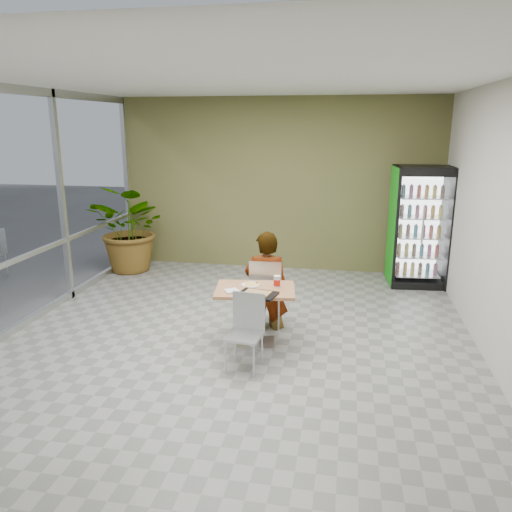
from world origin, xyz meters
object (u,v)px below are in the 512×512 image
object	(u,v)px
seated_woman	(266,290)
cafeteria_tray	(257,294)
dining_table	(255,305)
chair_far	(266,288)
chair_near	(247,325)
soda_cup	(277,282)
beverage_fridge	(419,227)
potted_plant	(132,228)

from	to	relation	value
seated_woman	cafeteria_tray	distance (m)	0.90
dining_table	chair_far	bearing A→B (deg)	85.67
dining_table	chair_near	xyz separation A→B (m)	(0.01, -0.58, -0.03)
soda_cup	cafeteria_tray	distance (m)	0.38
chair_far	seated_woman	distance (m)	0.07
chair_far	beverage_fridge	world-z (taller)	beverage_fridge
chair_near	cafeteria_tray	bearing A→B (deg)	84.75
soda_cup	cafeteria_tray	world-z (taller)	soda_cup
beverage_fridge	cafeteria_tray	bearing A→B (deg)	-129.64
seated_woman	soda_cup	world-z (taller)	seated_woman
soda_cup	chair_far	bearing A→B (deg)	113.76
chair_near	cafeteria_tray	xyz separation A→B (m)	(0.07, 0.32, 0.26)
chair_far	potted_plant	size ratio (longest dim) A/B	0.59
chair_far	seated_woman	world-z (taller)	seated_woman
cafeteria_tray	beverage_fridge	xyz separation A→B (m)	(2.21, 3.20, 0.26)
cafeteria_tray	seated_woman	bearing A→B (deg)	92.39
chair_far	potted_plant	xyz separation A→B (m)	(-2.90, 2.25, 0.26)
soda_cup	chair_near	bearing A→B (deg)	-111.24
chair_far	seated_woman	bearing A→B (deg)	-88.00
cafeteria_tray	soda_cup	bearing A→B (deg)	60.19
dining_table	beverage_fridge	xyz separation A→B (m)	(2.28, 2.94, 0.48)
dining_table	cafeteria_tray	world-z (taller)	cafeteria_tray
chair_far	seated_woman	xyz separation A→B (m)	(-0.00, 0.05, -0.04)
dining_table	seated_woman	world-z (taller)	seated_woman
chair_far	chair_near	xyz separation A→B (m)	(-0.03, -1.14, -0.06)
chair_far	soda_cup	distance (m)	0.60
chair_near	potted_plant	world-z (taller)	potted_plant
chair_far	beverage_fridge	distance (m)	3.30
beverage_fridge	soda_cup	bearing A→B (deg)	-130.15
soda_cup	beverage_fridge	world-z (taller)	beverage_fridge
dining_table	soda_cup	xyz separation A→B (m)	(0.26, 0.07, 0.29)
seated_woman	potted_plant	bearing A→B (deg)	-39.25
soda_cup	potted_plant	xyz separation A→B (m)	(-3.12, 2.75, -0.00)
soda_cup	beverage_fridge	xyz separation A→B (m)	(2.02, 2.87, 0.19)
soda_cup	beverage_fridge	distance (m)	3.52
dining_table	cafeteria_tray	bearing A→B (deg)	-73.28
chair_near	beverage_fridge	size ratio (longest dim) A/B	0.42
seated_woman	cafeteria_tray	xyz separation A→B (m)	(0.04, -0.87, 0.24)
chair_near	cafeteria_tray	size ratio (longest dim) A/B	1.96
seated_woman	chair_near	bearing A→B (deg)	86.51
seated_woman	cafeteria_tray	world-z (taller)	seated_woman
soda_cup	seated_woman	bearing A→B (deg)	112.08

